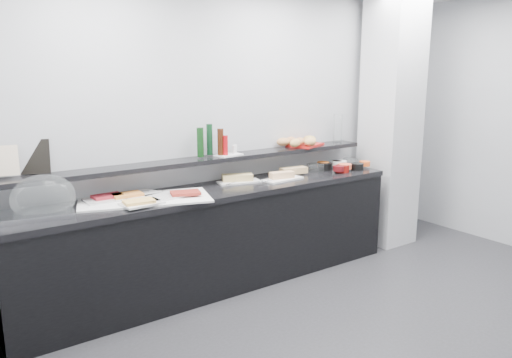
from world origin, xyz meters
TOP-DOWN VIEW (x-y plane):
  - ground at (0.00, 0.00)m, footprint 5.00×5.00m
  - back_wall at (0.00, 2.00)m, footprint 5.00×0.02m
  - column at (1.50, 1.65)m, footprint 0.50×0.50m
  - buffet_cabinet at (-0.70, 1.70)m, footprint 3.60×0.60m
  - counter_top at (-0.70, 1.70)m, footprint 3.62×0.62m
  - wall_shelf at (-0.70, 1.88)m, footprint 3.60×0.25m
  - cloche_base at (-2.17, 1.69)m, footprint 0.52×0.39m
  - cloche_dome at (-2.11, 1.72)m, footprint 0.47×0.33m
  - linen_runner at (-1.36, 1.69)m, footprint 1.12×0.77m
  - platter_meat_a at (-1.64, 1.81)m, footprint 0.32×0.22m
  - food_meat_a at (-1.62, 1.83)m, footprint 0.23×0.15m
  - platter_salmon at (-1.37, 1.81)m, footprint 0.39×0.31m
  - food_salmon at (-1.47, 1.78)m, footprint 0.24×0.16m
  - platter_cheese at (-1.46, 1.53)m, footprint 0.32×0.23m
  - food_cheese at (-1.48, 1.53)m, footprint 0.24×0.16m
  - platter_meat_b at (-1.18, 1.64)m, footprint 0.36×0.26m
  - food_meat_b at (-1.06, 1.57)m, footprint 0.27×0.21m
  - sandwich_plate_left at (-0.41, 1.78)m, footprint 0.42×0.25m
  - sandwich_food_left at (-0.41, 1.81)m, footprint 0.30×0.21m
  - tongs_left at (-0.52, 1.73)m, footprint 0.15×0.07m
  - sandwich_plate_mid at (-0.00, 1.64)m, footprint 0.41×0.20m
  - sandwich_food_mid at (-0.00, 1.66)m, footprint 0.25×0.13m
  - tongs_mid at (-0.22, 1.63)m, footprint 0.16×0.01m
  - sandwich_plate_right at (0.21, 1.80)m, footprint 0.38×0.23m
  - sandwich_food_right at (0.23, 1.76)m, footprint 0.28×0.15m
  - tongs_right at (0.27, 1.74)m, footprint 0.16×0.05m
  - bowl_glass_fruit at (0.53, 1.78)m, footprint 0.20×0.20m
  - fill_glass_fruit at (0.68, 1.83)m, footprint 0.16×0.16m
  - bowl_black_jam at (0.67, 1.78)m, footprint 0.19×0.19m
  - fill_black_jam at (0.85, 1.79)m, footprint 0.11×0.11m
  - bowl_glass_cream at (1.06, 1.81)m, footprint 0.22×0.22m
  - fill_glass_cream at (0.87, 1.78)m, footprint 0.17×0.17m
  - bowl_red_jam at (0.72, 1.58)m, footprint 0.16×0.16m
  - fill_red_jam at (0.65, 1.57)m, footprint 0.14×0.14m
  - bowl_glass_salmon at (0.73, 1.61)m, footprint 0.19×0.19m
  - fill_glass_salmon at (0.78, 1.62)m, footprint 0.17×0.17m
  - bowl_black_fruit at (0.93, 1.58)m, footprint 0.15×0.15m
  - fill_black_fruit at (1.07, 1.61)m, footprint 0.14×0.14m
  - framed_print at (-2.09, 2.00)m, footprint 0.23×0.14m
  - print_art at (-2.31, 1.95)m, footprint 0.20×0.08m
  - condiment_tray at (-0.47, 1.85)m, footprint 0.27×0.19m
  - bottle_green_a at (-0.75, 1.88)m, footprint 0.07×0.07m
  - bottle_brown at (-0.55, 1.86)m, footprint 0.07×0.07m
  - bottle_green_b at (-0.62, 1.93)m, footprint 0.07×0.07m
  - bottle_hot at (-0.52, 1.83)m, footprint 0.06×0.06m
  - shaker_salt at (-0.36, 1.92)m, footprint 0.04×0.04m
  - shaker_pepper at (-0.39, 1.88)m, footprint 0.04×0.04m
  - bread_tray at (0.49, 1.90)m, footprint 0.45×0.38m
  - bread_roll_nw at (0.23, 1.93)m, footprint 0.16×0.12m
  - bread_roll_n at (0.34, 1.95)m, footprint 0.12×0.09m
  - bread_roll_ne at (0.55, 1.91)m, footprint 0.16×0.14m
  - bread_roll_sw at (0.27, 1.80)m, footprint 0.15×0.12m
  - bread_roll_s at (0.44, 1.77)m, footprint 0.17×0.13m
  - bread_roll_se at (0.48, 1.82)m, footprint 0.16×0.12m
  - bread_roll_midw at (0.37, 1.85)m, footprint 0.15×0.12m
  - bread_roll_mide at (0.55, 1.90)m, footprint 0.14×0.10m
  - carafe at (0.95, 1.91)m, footprint 0.10×0.10m

SIDE VIEW (x-z plane):
  - ground at x=0.00m, z-range 0.00..0.00m
  - buffet_cabinet at x=-0.70m, z-range 0.00..0.85m
  - counter_top at x=-0.70m, z-range 0.85..0.90m
  - linen_runner at x=-1.36m, z-range 0.90..0.91m
  - sandwich_plate_left at x=-0.41m, z-range 0.90..0.91m
  - sandwich_plate_mid at x=0.00m, z-range 0.90..0.91m
  - sandwich_plate_right at x=0.21m, z-range 0.90..0.91m
  - tongs_left at x=-0.52m, z-range 0.91..0.92m
  - tongs_mid at x=-0.22m, z-range 0.91..0.92m
  - tongs_right at x=0.27m, z-range 0.91..0.92m
  - cloche_base at x=-2.17m, z-range 0.90..0.94m
  - platter_meat_a at x=-1.64m, z-range 0.92..0.93m
  - platter_salmon at x=-1.37m, z-range 0.92..0.93m
  - platter_cheese at x=-1.46m, z-range 0.92..0.93m
  - platter_meat_b at x=-1.18m, z-range 0.92..0.93m
  - bowl_glass_fruit at x=0.53m, z-range 0.90..0.97m
  - bowl_black_jam at x=0.67m, z-range 0.90..0.97m
  - bowl_glass_cream at x=1.06m, z-range 0.90..0.97m
  - bowl_red_jam at x=0.72m, z-range 0.90..0.97m
  - bowl_glass_salmon at x=0.73m, z-range 0.90..0.97m
  - bowl_black_fruit at x=0.93m, z-range 0.90..0.97m
  - food_meat_a at x=-1.62m, z-range 0.93..0.95m
  - food_salmon at x=-1.47m, z-range 0.93..0.95m
  - food_cheese at x=-1.48m, z-range 0.93..0.95m
  - food_meat_b at x=-1.06m, z-range 0.93..0.95m
  - sandwich_food_left at x=-0.41m, z-range 0.91..0.97m
  - sandwich_food_mid at x=0.00m, z-range 0.91..0.97m
  - sandwich_food_right at x=0.23m, z-range 0.91..0.97m
  - fill_glass_fruit at x=0.68m, z-range 0.92..0.97m
  - fill_black_jam at x=0.85m, z-range 0.92..0.97m
  - fill_glass_cream at x=0.87m, z-range 0.92..0.97m
  - fill_red_jam at x=0.65m, z-range 0.92..0.97m
  - fill_glass_salmon at x=0.78m, z-range 0.92..0.97m
  - fill_black_fruit at x=1.07m, z-range 0.92..0.97m
  - cloche_dome at x=-2.11m, z-range 0.86..1.20m
  - wall_shelf at x=-0.70m, z-range 1.11..1.15m
  - condiment_tray at x=-0.47m, z-range 1.15..1.16m
  - bread_tray at x=0.49m, z-range 1.15..1.17m
  - shaker_salt at x=-0.36m, z-range 1.16..1.23m
  - shaker_pepper at x=-0.39m, z-range 1.16..1.23m
  - bread_roll_nw at x=0.23m, z-range 1.17..1.25m
  - bread_roll_n at x=0.34m, z-range 1.17..1.25m
  - bread_roll_ne at x=0.55m, z-range 1.17..1.25m
  - bread_roll_sw at x=0.27m, z-range 1.17..1.25m
  - bread_roll_s at x=0.44m, z-range 1.17..1.25m
  - bread_roll_se at x=0.48m, z-range 1.17..1.25m
  - bread_roll_midw at x=0.37m, z-range 1.17..1.25m
  - bread_roll_mide at x=0.55m, z-range 1.17..1.25m
  - bottle_hot at x=-0.52m, z-range 1.16..1.34m
  - framed_print at x=-2.09m, z-range 1.15..1.41m
  - print_art at x=-2.31m, z-range 1.17..1.39m
  - bottle_brown at x=-0.55m, z-range 1.16..1.40m
  - bottle_green_a at x=-0.75m, z-range 1.16..1.42m
  - carafe at x=0.95m, z-range 1.15..1.45m
  - bottle_green_b at x=-0.62m, z-range 1.16..1.44m
  - back_wall at x=0.00m, z-range 0.00..2.70m
  - column at x=1.50m, z-range 0.00..2.70m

